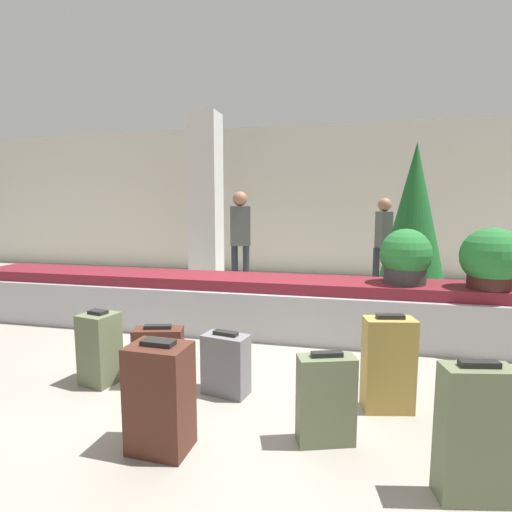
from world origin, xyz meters
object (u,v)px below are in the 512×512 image
Objects in this scene: suitcase_0 at (326,399)px; potted_plant_0 at (491,259)px; pillar at (206,200)px; suitcase_4 at (159,357)px; suitcase_6 at (388,364)px; potted_plant_1 at (405,258)px; traveler_0 at (383,237)px; suitcase_3 at (226,364)px; suitcase_5 at (474,434)px; traveler_1 at (240,233)px; suitcase_8 at (100,348)px; suitcase_1 at (160,397)px; decorated_tree at (414,222)px.

suitcase_0 is 2.59m from potted_plant_0.
suitcase_4 is (1.15, -4.36, -1.35)m from pillar.
potted_plant_1 is at bearing 67.52° from suitcase_6.
potted_plant_0 is 2.74m from traveler_0.
suitcase_4 is at bearing -168.87° from suitcase_3.
potted_plant_0 is (1.10, 1.48, 0.61)m from suitcase_6.
suitcase_5 reaches higher than suitcase_4.
pillar is 5.40× the size of potted_plant_1.
suitcase_3 is 0.71× the size of suitcase_6.
pillar is 1.39m from traveler_1.
suitcase_4 is (-0.58, 0.00, 0.01)m from suitcase_3.
potted_plant_1 is at bearing 43.82° from suitcase_8.
suitcase_4 is 2.29m from suitcase_5.
suitcase_6 is at bearing 13.16° from suitcase_8.
suitcase_6 reaches higher than suitcase_1.
traveler_1 reaches higher than potted_plant_0.
suitcase_3 is (0.17, 0.79, -0.09)m from suitcase_1.
traveler_0 is at bearing 73.64° from suitcase_1.
suitcase_0 is 0.95m from suitcase_3.
suitcase_5 is at bearing 1.31° from suitcase_1.
pillar is at bearing 90.50° from suitcase_4.
potted_plant_0 reaches higher than suitcase_5.
suitcase_1 is 0.40× the size of traveler_1.
decorated_tree is (1.97, 3.75, 0.92)m from suitcase_1.
suitcase_8 is at bearing -165.83° from suitcase_3.
pillar reaches higher than traveler_1.
suitcase_6 is 3.13m from decorated_tree.
traveler_1 is (0.92, -0.88, -0.57)m from pillar.
potted_plant_1 is 1.42m from decorated_tree.
potted_plant_1 reaches higher than suitcase_4.
suitcase_5 is 2.52m from potted_plant_0.
suitcase_3 is (-0.81, 0.50, -0.04)m from suitcase_0.
traveler_0 is (-0.81, 2.61, 0.00)m from potted_plant_0.
suitcase_1 is 0.43× the size of traveler_0.
potted_plant_0 reaches higher than suitcase_4.
decorated_tree is at bearing 64.83° from suitcase_1.
suitcase_4 is at bearing 141.98° from suitcase_0.
traveler_0 is (-0.02, 2.51, 0.02)m from potted_plant_1.
suitcase_1 is at bearing -73.15° from pillar.
suitcase_0 is at bearing -108.97° from potted_plant_1.
suitcase_5 is 0.31× the size of decorated_tree.
suitcase_5 is at bearing -80.29° from suitcase_6.
suitcase_3 is at bearing 82.71° from traveler_1.
suitcase_6 is at bearing 100.01° from traveler_1.
suitcase_5 is (1.73, -0.04, 0.02)m from suitcase_1.
suitcase_8 is 1.06× the size of potted_plant_1.
suitcase_5 is at bearing -108.24° from potted_plant_0.
suitcase_0 is 1.17× the size of suitcase_3.
suitcase_0 is at bearing -1.73° from suitcase_8.
suitcase_0 is at bearing 91.70° from traveler_1.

